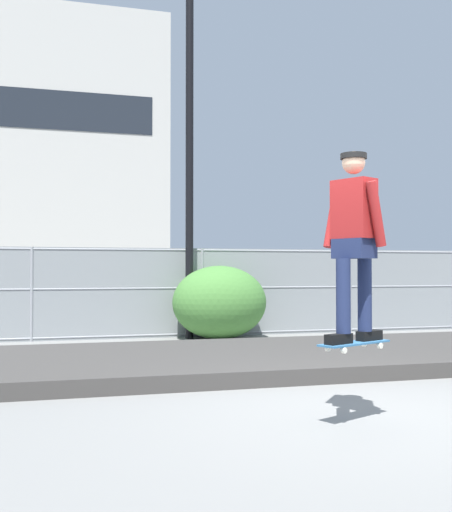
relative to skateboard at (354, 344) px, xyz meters
name	(u,v)px	position (x,y,z in m)	size (l,w,h in m)	color
ground_plane	(379,416)	(0.37, 0.24, -0.73)	(120.00, 120.00, 0.00)	slate
gravel_berm	(264,358)	(0.37, 3.58, -0.63)	(13.63, 3.45, 0.20)	#3D3A38
skateboard	(354,344)	(0.00, 0.00, 0.00)	(0.81, 0.52, 0.07)	#2D608C
skater	(354,233)	(0.00, 0.00, 1.00)	(0.70, 0.62, 1.74)	black
chain_fence	(202,292)	(0.37, 7.56, 0.20)	(20.58, 0.06, 1.85)	gray
street_lamp	(190,105)	(0.03, 7.25, 4.04)	(0.44, 0.44, 7.81)	black
parked_car_mid	(250,291)	(2.43, 10.70, 0.10)	(4.48, 2.10, 1.66)	#474C54
shrub_left	(220,302)	(0.60, 6.98, 0.01)	(1.92, 1.57, 1.48)	#477F38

